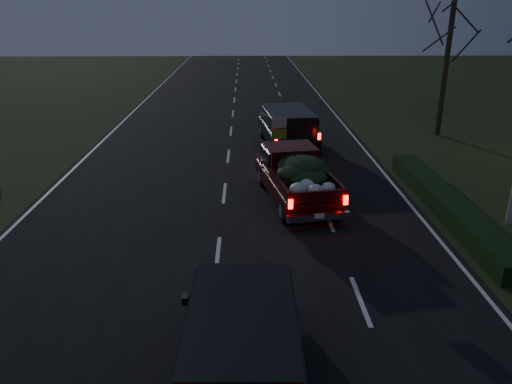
{
  "coord_description": "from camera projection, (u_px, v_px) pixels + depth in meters",
  "views": [
    {
      "loc": [
        0.83,
        -12.89,
        6.77
      ],
      "look_at": [
        1.14,
        1.67,
        1.3
      ],
      "focal_mm": 35.0,
      "sensor_mm": 36.0,
      "label": 1
    }
  ],
  "objects": [
    {
      "name": "lead_suv",
      "position": [
        288.0,
        124.0,
        25.06
      ],
      "size": [
        2.78,
        5.56,
        1.54
      ],
      "rotation": [
        0.0,
        0.0,
        0.11
      ],
      "color": "black",
      "rests_on": "ground"
    },
    {
      "name": "ground",
      "position": [
        218.0,
        255.0,
        14.42
      ],
      "size": [
        120.0,
        120.0,
        0.0
      ],
      "primitive_type": "plane",
      "color": "black",
      "rests_on": "ground"
    },
    {
      "name": "road_asphalt",
      "position": [
        218.0,
        254.0,
        14.42
      ],
      "size": [
        14.0,
        120.0,
        0.02
      ],
      "primitive_type": "cube",
      "color": "black",
      "rests_on": "ground"
    },
    {
      "name": "pickup_truck",
      "position": [
        296.0,
        173.0,
        18.17
      ],
      "size": [
        2.83,
        5.48,
        2.74
      ],
      "rotation": [
        0.0,
        0.0,
        0.17
      ],
      "color": "#3F0809",
      "rests_on": "ground"
    },
    {
      "name": "hedge_row",
      "position": [
        447.0,
        204.0,
        17.28
      ],
      "size": [
        1.0,
        10.0,
        0.6
      ],
      "primitive_type": "cube",
      "color": "black",
      "rests_on": "ground"
    },
    {
      "name": "rear_suv",
      "position": [
        242.0,
        339.0,
        9.1
      ],
      "size": [
        2.26,
        4.86,
        1.39
      ],
      "rotation": [
        0.0,
        0.0,
        -0.02
      ],
      "color": "black",
      "rests_on": "ground"
    },
    {
      "name": "bare_tree_far",
      "position": [
        450.0,
        37.0,
        25.92
      ],
      "size": [
        3.6,
        3.6,
        7.0
      ],
      "color": "black",
      "rests_on": "ground"
    }
  ]
}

